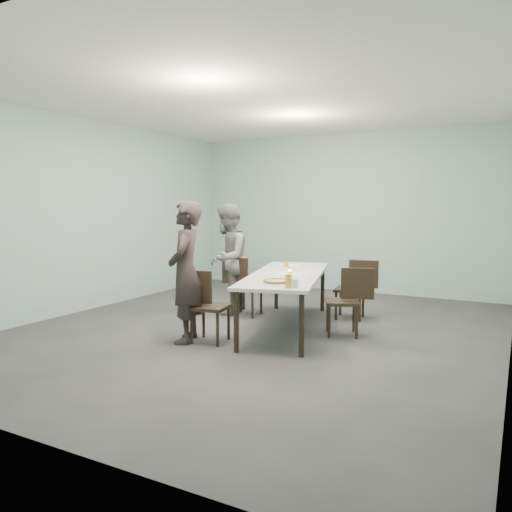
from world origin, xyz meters
The scene contains 16 objects.
ground centered at (0.00, 0.00, 0.00)m, with size 7.00×7.00×0.00m, color #333335.
room_shell centered at (0.00, 0.00, 2.03)m, with size 6.02×7.02×3.01m.
table centered at (0.29, 0.28, 0.69)m, with size 1.55×2.75×0.75m.
chair_near_left centered at (-0.33, -0.77, 0.50)m, with size 0.64×0.48×0.87m.
chair_far_left centered at (-0.65, 0.71, 0.50)m, with size 0.63×0.46×0.87m.
chair_near_right centered at (1.14, 0.33, 0.50)m, with size 0.65×0.55×0.87m.
chair_far_right centered at (0.95, 1.26, 0.50)m, with size 0.64×0.47×0.87m.
diner_near centered at (-0.51, -0.88, 0.86)m, with size 0.63×0.41×1.71m, color black.
diner_far centered at (-0.92, 0.74, 0.84)m, with size 0.82×0.64×1.68m, color slate.
pizza centered at (0.53, -0.52, 0.77)m, with size 0.34×0.34×0.04m.
side_plate centered at (0.62, -0.28, 0.76)m, with size 0.18×0.18×0.01m, color white.
beer_glass centered at (0.79, -0.76, 0.82)m, with size 0.08×0.08×0.15m, color gold.
water_tumbler centered at (0.83, -0.67, 0.80)m, with size 0.08×0.08×0.09m, color silver.
tealight centered at (0.33, 0.30, 0.77)m, with size 0.06×0.06×0.05m.
amber_tumbler centered at (0.00, 0.90, 0.79)m, with size 0.07×0.07×0.08m, color gold.
menu centered at (-0.05, 1.12, 0.75)m, with size 0.30×0.22×0.01m, color silver.
Camera 1 is at (3.06, -5.75, 1.68)m, focal length 35.00 mm.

